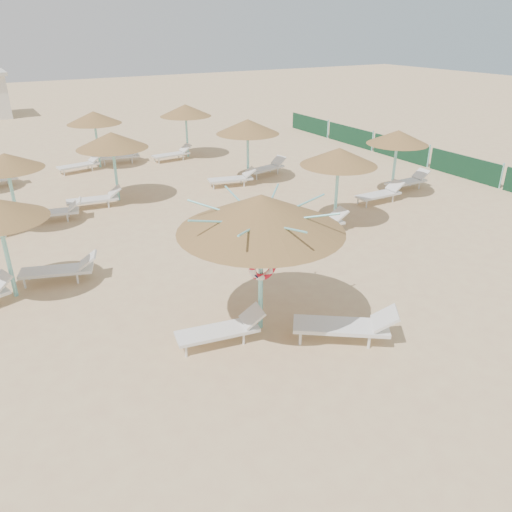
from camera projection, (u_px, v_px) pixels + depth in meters
ground at (271, 323)px, 11.79m from camera, size 120.00×120.00×0.00m
main_palapa at (261, 214)px, 10.43m from camera, size 3.60×3.60×3.23m
lounger_main_a at (223, 329)px, 10.93m from camera, size 2.02×0.90×0.71m
lounger_main_b at (348, 325)px, 10.98m from camera, size 2.22×1.85×0.82m
palapa_field at (162, 140)px, 19.57m from camera, size 19.38×14.36×2.70m
windbreak_fence at (401, 150)px, 25.73m from camera, size 0.08×19.84×1.10m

